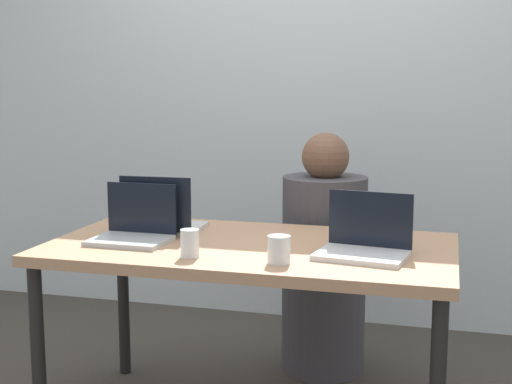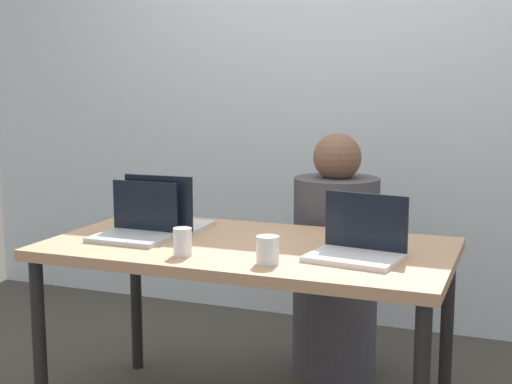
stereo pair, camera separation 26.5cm
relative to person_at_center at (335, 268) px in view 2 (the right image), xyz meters
The scene contains 8 objects.
back_wall 1.03m from the person_at_center, 102.92° to the left, with size 4.50×0.10×2.38m, color silver.
desk 0.67m from the person_at_center, 104.68° to the right, with size 1.47×0.78×0.71m.
person_at_center is the anchor object (origin of this frame).
laptop_front_right 0.80m from the person_at_center, 69.73° to the right, with size 0.32×0.26×0.21m.
laptop_back_left 0.81m from the person_at_center, 136.93° to the right, with size 0.29×0.27×0.23m.
laptop_front_left 0.96m from the person_at_center, 130.31° to the right, with size 0.28×0.24×0.21m.
water_glass_left 0.97m from the person_at_center, 109.24° to the right, with size 0.06×0.06×0.10m.
water_glass_right 0.92m from the person_at_center, 89.88° to the right, with size 0.08×0.08×0.09m.
Camera 2 is at (0.95, -2.37, 1.31)m, focal length 50.00 mm.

